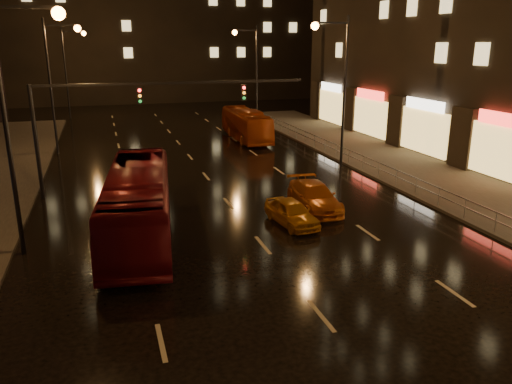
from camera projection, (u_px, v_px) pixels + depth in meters
ground at (213, 184)px, 30.38m from camera, size 140.00×140.00×0.00m
sidewalk_right at (453, 187)px, 29.58m from camera, size 7.00×70.00×0.15m
traffic_signal at (121, 109)px, 27.60m from camera, size 15.31×0.32×6.20m
railing_right at (379, 166)px, 31.16m from camera, size 0.05×56.00×1.00m
bus_red at (139, 203)px, 21.80m from camera, size 3.91×11.39×3.11m
bus_curb at (246, 125)px, 44.11m from camera, size 2.38×9.61×2.67m
taxi_near at (292, 212)px, 23.46m from camera, size 1.90×3.73×1.22m
taxi_far at (314, 197)px, 25.63m from camera, size 2.23×4.79×1.35m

